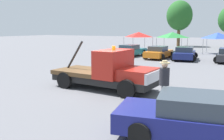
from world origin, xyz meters
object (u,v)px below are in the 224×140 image
at_px(canopy_tent_red, 139,35).
at_px(foreground_car, 204,119).
at_px(canopy_tent_green, 172,35).
at_px(parked_car_teal, 130,51).
at_px(tree_right, 179,16).
at_px(tow_truck, 109,72).
at_px(canopy_tent_blue, 218,36).
at_px(person_near_truck, 164,80).
at_px(parked_car_orange, 158,53).
at_px(parked_car_navy, 185,54).

bearing_deg(canopy_tent_red, foreground_car, -63.34).
bearing_deg(canopy_tent_red, canopy_tent_green, -9.10).
xyz_separation_m(parked_car_teal, canopy_tent_green, (2.61, 8.04, 1.65)).
relative_size(foreground_car, canopy_tent_red, 1.60).
relative_size(canopy_tent_green, tree_right, 0.42).
bearing_deg(tow_truck, parked_car_teal, 113.60).
relative_size(canopy_tent_red, canopy_tent_blue, 1.13).
distance_m(tow_truck, parked_car_teal, 15.97).
distance_m(parked_car_teal, canopy_tent_red, 9.47).
bearing_deg(person_near_truck, tree_right, 95.70).
bearing_deg(parked_car_orange, canopy_tent_green, 8.20).
xyz_separation_m(parked_car_orange, parked_car_navy, (2.68, 0.30, 0.00)).
xyz_separation_m(parked_car_teal, parked_car_orange, (3.58, -0.57, -0.00)).
relative_size(canopy_tent_green, canopy_tent_blue, 1.14).
bearing_deg(canopy_tent_red, parked_car_navy, -45.36).
height_order(parked_car_orange, parked_car_navy, same).
xyz_separation_m(tow_truck, foreground_car, (5.40, -3.98, -0.26)).
bearing_deg(canopy_tent_red, parked_car_teal, -72.61).
bearing_deg(parked_car_orange, canopy_tent_blue, -27.92).
height_order(person_near_truck, canopy_tent_blue, canopy_tent_blue).
relative_size(tow_truck, parked_car_navy, 1.25).
bearing_deg(canopy_tent_green, person_near_truck, -74.94).
xyz_separation_m(foreground_car, canopy_tent_red, (-13.95, 27.78, 1.62)).
relative_size(tow_truck, person_near_truck, 3.03).
bearing_deg(foreground_car, parked_car_orange, 100.93).
bearing_deg(foreground_car, person_near_truck, 116.53).
bearing_deg(parked_car_navy, canopy_tent_green, 15.74).
relative_size(parked_car_orange, parked_car_navy, 0.94).
relative_size(person_near_truck, parked_car_orange, 0.44).
xyz_separation_m(foreground_car, canopy_tent_green, (-8.55, 26.92, 1.65)).
height_order(tow_truck, parked_car_navy, tow_truck).
height_order(parked_car_teal, canopy_tent_blue, canopy_tent_blue).
distance_m(parked_car_navy, canopy_tent_green, 9.23).
relative_size(canopy_tent_red, canopy_tent_green, 0.99).
distance_m(parked_car_teal, parked_car_navy, 6.28).
xyz_separation_m(parked_car_teal, tree_right, (0.58, 19.25, 4.76)).
relative_size(parked_car_navy, canopy_tent_red, 1.37).
xyz_separation_m(tow_truck, tree_right, (-5.18, 34.14, 4.50)).
height_order(person_near_truck, parked_car_teal, person_near_truck).
distance_m(parked_car_orange, canopy_tent_red, 11.53).
bearing_deg(tree_right, person_near_truck, -76.43).
distance_m(foreground_car, parked_car_orange, 19.81).
distance_m(parked_car_navy, canopy_tent_red, 12.99).
height_order(parked_car_navy, canopy_tent_green, canopy_tent_green).
bearing_deg(tow_truck, person_near_truck, -20.39).
relative_size(parked_car_orange, tree_right, 0.54).
relative_size(foreground_car, parked_car_teal, 1.10).
xyz_separation_m(canopy_tent_red, canopy_tent_green, (5.40, -0.86, 0.04)).
relative_size(tow_truck, parked_car_orange, 1.34).
xyz_separation_m(parked_car_navy, canopy_tent_green, (-3.66, 8.31, 1.66)).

